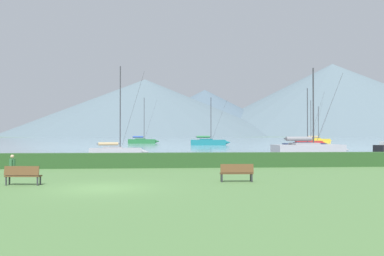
% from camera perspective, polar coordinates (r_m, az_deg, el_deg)
% --- Properties ---
extents(ground_plane, '(1000.00, 1000.00, 0.00)m').
position_cam_1_polar(ground_plane, '(18.93, -12.78, -8.50)').
color(ground_plane, '#517A42').
extents(harbor_water, '(320.00, 246.00, 0.00)m').
position_cam_1_polar(harbor_water, '(155.59, -5.19, -1.75)').
color(harbor_water, gray).
rests_on(harbor_water, ground_plane).
extents(hedge_line, '(80.00, 1.20, 1.09)m').
position_cam_1_polar(hedge_line, '(29.74, -9.59, -4.65)').
color(hedge_line, '#284C23').
rests_on(hedge_line, ground_plane).
extents(sailboat_slip_1, '(9.43, 3.66, 10.12)m').
position_cam_1_polar(sailboat_slip_1, '(47.09, 16.59, -2.95)').
color(sailboat_slip_1, '#9E9EA3').
rests_on(sailboat_slip_1, harbor_water).
extents(sailboat_slip_3, '(8.28, 3.10, 9.97)m').
position_cam_1_polar(sailboat_slip_3, '(112.44, 17.63, -1.73)').
color(sailboat_slip_3, gold).
rests_on(sailboat_slip_3, harbor_water).
extents(sailboat_slip_5, '(6.76, 2.46, 10.06)m').
position_cam_1_polar(sailboat_slip_5, '(92.95, 16.61, -2.00)').
color(sailboat_slip_5, red).
rests_on(sailboat_slip_5, harbor_water).
extents(sailboat_slip_6, '(8.81, 3.00, 10.47)m').
position_cam_1_polar(sailboat_slip_6, '(86.11, 2.41, -2.03)').
color(sailboat_slip_6, '#19707A').
rests_on(sailboat_slip_6, harbor_water).
extents(sailboat_slip_7, '(7.62, 3.16, 9.73)m').
position_cam_1_polar(sailboat_slip_7, '(64.47, 16.05, -2.49)').
color(sailboat_slip_7, navy).
rests_on(sailboat_slip_7, harbor_water).
extents(sailboat_slip_8, '(8.04, 2.47, 11.83)m').
position_cam_1_polar(sailboat_slip_8, '(101.90, -7.22, -1.86)').
color(sailboat_slip_8, '#236B38').
rests_on(sailboat_slip_8, harbor_water).
extents(sailboat_slip_9, '(6.73, 2.57, 10.12)m').
position_cam_1_polar(sailboat_slip_9, '(44.90, -10.88, -3.32)').
color(sailboat_slip_9, '#9E9EA3').
rests_on(sailboat_slip_9, harbor_water).
extents(park_bench_near_path, '(1.74, 0.53, 0.95)m').
position_cam_1_polar(park_bench_near_path, '(20.85, 6.49, -6.33)').
color(park_bench_near_path, brown).
rests_on(park_bench_near_path, ground_plane).
extents(park_bench_under_tree, '(1.76, 0.66, 0.95)m').
position_cam_1_polar(park_bench_under_tree, '(21.13, -23.33, -6.19)').
color(park_bench_under_tree, brown).
rests_on(park_bench_under_tree, ground_plane).
extents(person_seated_viewer, '(0.36, 0.57, 1.25)m').
position_cam_1_polar(person_seated_viewer, '(26.52, -24.60, -4.75)').
color(person_seated_viewer, '#2D3347').
rests_on(person_seated_viewer, ground_plane).
extents(distant_hill_west_ridge, '(278.78, 278.78, 57.75)m').
position_cam_1_polar(distant_hill_west_ridge, '(402.66, -6.81, 2.94)').
color(distant_hill_west_ridge, slate).
rests_on(distant_hill_west_ridge, ground_plane).
extents(distant_hill_central_peak, '(308.66, 308.66, 76.89)m').
position_cam_1_polar(distant_hill_central_peak, '(470.54, 20.35, 3.61)').
color(distant_hill_central_peak, '#425666').
rests_on(distant_hill_central_peak, ground_plane).
extents(distant_hill_east_ridge, '(199.17, 199.17, 51.21)m').
position_cam_1_polar(distant_hill_east_ridge, '(436.52, 1.86, 2.21)').
color(distant_hill_east_ridge, '#4C6070').
rests_on(distant_hill_east_ridge, ground_plane).
extents(distant_hill_far_shoulder, '(330.49, 330.49, 81.52)m').
position_cam_1_polar(distant_hill_far_shoulder, '(473.17, 19.69, 3.86)').
color(distant_hill_far_shoulder, slate).
rests_on(distant_hill_far_shoulder, ground_plane).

